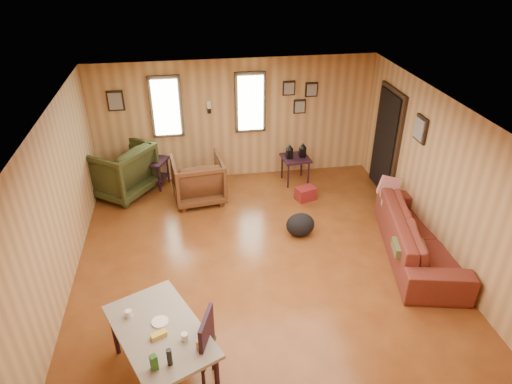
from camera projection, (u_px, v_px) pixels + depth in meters
room at (269, 186)px, 6.62m from camera, size 5.54×6.04×2.44m
sofa at (422, 230)px, 6.95m from camera, size 1.19×2.47×0.93m
recliner_brown at (198, 177)px, 8.43m from camera, size 1.00×0.95×0.93m
recliner_green at (119, 168)px, 8.59m from camera, size 1.44×1.45×1.10m
end_table at (152, 168)px, 8.94m from camera, size 0.70×0.67×0.69m
side_table at (296, 156)px, 8.99m from camera, size 0.57×0.57×0.83m
cooler at (306, 194)px, 8.59m from camera, size 0.41×0.35×0.25m
backpack at (300, 225)px, 7.53m from camera, size 0.48×0.36×0.41m
sofa_pillows at (399, 218)px, 7.16m from camera, size 0.83×1.93×0.39m
dining_table at (160, 334)px, 4.92m from camera, size 1.33×1.61×0.91m
dining_chair at (197, 346)px, 4.89m from camera, size 0.58×0.58×1.01m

